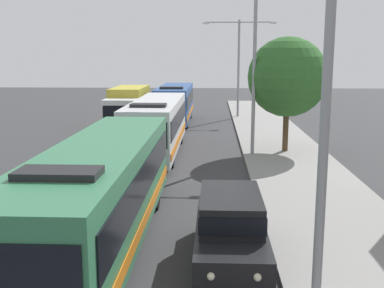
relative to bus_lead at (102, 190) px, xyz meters
name	(u,v)px	position (x,y,z in m)	size (l,w,h in m)	color
bus_lead	(102,190)	(0.00, 0.00, 0.00)	(2.58, 12.36, 3.21)	#33724C
bus_second_in_line	(157,124)	(0.00, 13.42, 0.00)	(2.58, 11.45, 3.21)	silver
bus_middle	(175,103)	(0.00, 25.99, 0.00)	(2.58, 10.44, 3.21)	#284C8C
white_suv	(230,226)	(3.70, -0.97, -0.66)	(1.86, 4.99, 1.90)	black
box_truck_oncoming	(128,107)	(-3.30, 22.53, 0.02)	(2.35, 7.67, 3.15)	white
streetlamp_near	(328,69)	(5.40, -3.83, 3.60)	(6.13, 0.28, 8.39)	gray
streetlamp_mid	(255,56)	(5.40, 12.83, 3.81)	(5.47, 0.28, 8.87)	gray
streetlamp_far	(239,58)	(5.40, 29.50, 3.67)	(6.43, 0.28, 8.48)	gray
roadside_tree	(288,77)	(7.34, 13.75, 2.67)	(4.47, 4.47, 6.45)	#4C3823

